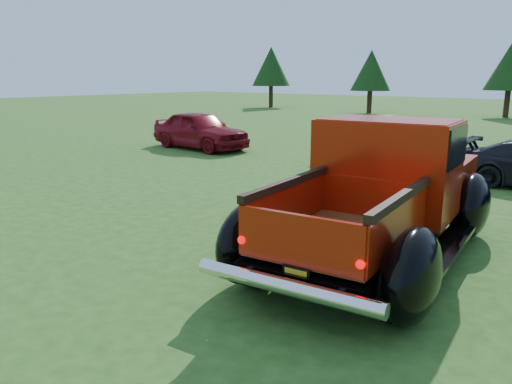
{
  "coord_description": "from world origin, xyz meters",
  "views": [
    {
      "loc": [
        5.08,
        -5.79,
        2.72
      ],
      "look_at": [
        0.27,
        0.2,
        0.93
      ],
      "focal_mm": 35.0,
      "sensor_mm": 36.0,
      "label": 1
    }
  ],
  "objects_px": {
    "tree_mid_left": "(511,66)",
    "pickup_truck": "(386,190)",
    "tree_far_west": "(271,67)",
    "show_car_red": "(200,130)",
    "tree_west": "(371,71)",
    "show_car_yellow": "(391,140)"
  },
  "relations": [
    {
      "from": "tree_west",
      "to": "pickup_truck",
      "type": "distance_m",
      "value": 30.99
    },
    {
      "from": "show_car_yellow",
      "to": "show_car_red",
      "type": "bearing_deg",
      "value": 92.67
    },
    {
      "from": "tree_far_west",
      "to": "tree_west",
      "type": "xyz_separation_m",
      "value": [
        10.0,
        -1.0,
        -0.41
      ]
    },
    {
      "from": "tree_west",
      "to": "tree_mid_left",
      "type": "height_order",
      "value": "tree_mid_left"
    },
    {
      "from": "tree_west",
      "to": "show_car_red",
      "type": "distance_m",
      "value": 21.73
    },
    {
      "from": "tree_far_west",
      "to": "tree_mid_left",
      "type": "xyz_separation_m",
      "value": [
        19.0,
        1.0,
        -0.14
      ]
    },
    {
      "from": "tree_west",
      "to": "pickup_truck",
      "type": "relative_size",
      "value": 0.79
    },
    {
      "from": "tree_far_west",
      "to": "show_car_yellow",
      "type": "relative_size",
      "value": 1.17
    },
    {
      "from": "tree_far_west",
      "to": "tree_mid_left",
      "type": "bearing_deg",
      "value": 3.01
    },
    {
      "from": "tree_far_west",
      "to": "show_car_yellow",
      "type": "distance_m",
      "value": 29.26
    },
    {
      "from": "tree_far_west",
      "to": "tree_mid_left",
      "type": "distance_m",
      "value": 19.03
    },
    {
      "from": "show_car_yellow",
      "to": "pickup_truck",
      "type": "bearing_deg",
      "value": -166.99
    },
    {
      "from": "show_car_red",
      "to": "show_car_yellow",
      "type": "xyz_separation_m",
      "value": [
        7.0,
        1.61,
        0.02
      ]
    },
    {
      "from": "tree_far_west",
      "to": "pickup_truck",
      "type": "relative_size",
      "value": 0.89
    },
    {
      "from": "show_car_red",
      "to": "show_car_yellow",
      "type": "bearing_deg",
      "value": -72.34
    },
    {
      "from": "tree_far_west",
      "to": "show_car_red",
      "type": "distance_m",
      "value": 26.23
    },
    {
      "from": "tree_mid_left",
      "to": "pickup_truck",
      "type": "height_order",
      "value": "tree_mid_left"
    },
    {
      "from": "pickup_truck",
      "to": "show_car_yellow",
      "type": "distance_m",
      "value": 8.62
    },
    {
      "from": "show_car_red",
      "to": "show_car_yellow",
      "type": "relative_size",
      "value": 0.94
    },
    {
      "from": "tree_west",
      "to": "pickup_truck",
      "type": "bearing_deg",
      "value": -63.27
    },
    {
      "from": "tree_west",
      "to": "pickup_truck",
      "type": "xyz_separation_m",
      "value": [
        13.91,
        -27.61,
        -2.12
      ]
    },
    {
      "from": "tree_west",
      "to": "show_car_yellow",
      "type": "distance_m",
      "value": 22.45
    }
  ]
}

